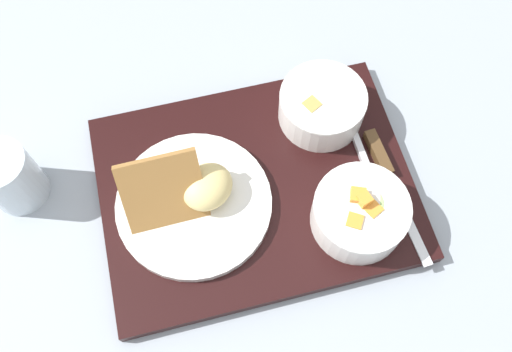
# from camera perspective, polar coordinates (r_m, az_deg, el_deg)

# --- Properties ---
(ground_plane) EXTENTS (4.00, 4.00, 0.00)m
(ground_plane) POSITION_cam_1_polar(r_m,az_deg,el_deg) (0.75, -0.00, -1.55)
(ground_plane) COLOR #99A3AD
(serving_tray) EXTENTS (0.42, 0.32, 0.02)m
(serving_tray) POSITION_cam_1_polar(r_m,az_deg,el_deg) (0.74, -0.00, -1.26)
(serving_tray) COLOR black
(serving_tray) RESTS_ON ground_plane
(bowl_salad) EXTENTS (0.12, 0.12, 0.07)m
(bowl_salad) POSITION_cam_1_polar(r_m,az_deg,el_deg) (0.70, 10.89, -3.77)
(bowl_salad) COLOR white
(bowl_salad) RESTS_ON serving_tray
(bowl_soup) EXTENTS (0.12, 0.12, 0.05)m
(bowl_soup) POSITION_cam_1_polar(r_m,az_deg,el_deg) (0.76, 6.97, 7.47)
(bowl_soup) COLOR white
(bowl_soup) RESTS_ON serving_tray
(plate_main) EXTENTS (0.21, 0.21, 0.09)m
(plate_main) POSITION_cam_1_polar(r_m,az_deg,el_deg) (0.71, -6.70, -2.48)
(plate_main) COLOR white
(plate_main) RESTS_ON serving_tray
(knife) EXTENTS (0.02, 0.20, 0.02)m
(knife) POSITION_cam_1_polar(r_m,az_deg,el_deg) (0.76, 13.43, 0.76)
(knife) COLOR silver
(knife) RESTS_ON serving_tray
(spoon) EXTENTS (0.03, 0.15, 0.01)m
(spoon) POSITION_cam_1_polar(r_m,az_deg,el_deg) (0.75, 11.88, 0.29)
(spoon) COLOR silver
(spoon) RESTS_ON serving_tray
(glass_water) EXTENTS (0.08, 0.08, 0.09)m
(glass_water) POSITION_cam_1_polar(r_m,az_deg,el_deg) (0.78, -24.40, -0.26)
(glass_water) COLOR silver
(glass_water) RESTS_ON ground_plane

